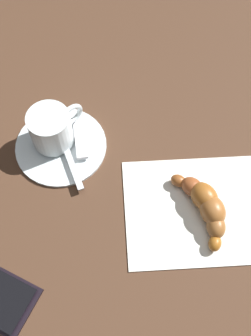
{
  "coord_description": "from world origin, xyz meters",
  "views": [
    {
      "loc": [
        0.07,
        -0.25,
        0.53
      ],
      "look_at": [
        0.01,
        0.01,
        0.03
      ],
      "focal_mm": 43.9,
      "sensor_mm": 36.0,
      "label": 1
    }
  ],
  "objects_px": {
    "sugar_packet": "(80,139)",
    "croissant": "(206,205)",
    "saucer": "(61,145)",
    "napkin": "(195,210)",
    "teaspoon": "(62,139)",
    "espresso_cup": "(52,128)"
  },
  "relations": [
    {
      "from": "teaspoon",
      "to": "sugar_packet",
      "type": "bearing_deg",
      "value": 13.64
    },
    {
      "from": "saucer",
      "to": "napkin",
      "type": "xyz_separation_m",
      "value": [
        0.21,
        -0.06,
        -0.0
      ]
    },
    {
      "from": "saucer",
      "to": "napkin",
      "type": "relative_size",
      "value": 0.7
    },
    {
      "from": "teaspoon",
      "to": "saucer",
      "type": "bearing_deg",
      "value": -102.7
    },
    {
      "from": "teaspoon",
      "to": "croissant",
      "type": "height_order",
      "value": "croissant"
    },
    {
      "from": "sugar_packet",
      "to": "teaspoon",
      "type": "bearing_deg",
      "value": 81.83
    },
    {
      "from": "saucer",
      "to": "sugar_packet",
      "type": "xyz_separation_m",
      "value": [
        0.03,
        0.01,
        0.01
      ]
    },
    {
      "from": "teaspoon",
      "to": "napkin",
      "type": "xyz_separation_m",
      "value": [
        0.21,
        -0.06,
        -0.01
      ]
    },
    {
      "from": "teaspoon",
      "to": "napkin",
      "type": "height_order",
      "value": "teaspoon"
    },
    {
      "from": "espresso_cup",
      "to": "teaspoon",
      "type": "distance_m",
      "value": 0.03
    },
    {
      "from": "espresso_cup",
      "to": "teaspoon",
      "type": "height_order",
      "value": "espresso_cup"
    },
    {
      "from": "napkin",
      "to": "croissant",
      "type": "distance_m",
      "value": 0.02
    },
    {
      "from": "teaspoon",
      "to": "napkin",
      "type": "bearing_deg",
      "value": -16.6
    },
    {
      "from": "sugar_packet",
      "to": "napkin",
      "type": "height_order",
      "value": "sugar_packet"
    },
    {
      "from": "saucer",
      "to": "croissant",
      "type": "height_order",
      "value": "croissant"
    },
    {
      "from": "teaspoon",
      "to": "croissant",
      "type": "relative_size",
      "value": 1.15
    },
    {
      "from": "espresso_cup",
      "to": "sugar_packet",
      "type": "xyz_separation_m",
      "value": [
        0.04,
        0.01,
        -0.03
      ]
    },
    {
      "from": "sugar_packet",
      "to": "croissant",
      "type": "bearing_deg",
      "value": -130.34
    },
    {
      "from": "espresso_cup",
      "to": "napkin",
      "type": "distance_m",
      "value": 0.23
    },
    {
      "from": "espresso_cup",
      "to": "napkin",
      "type": "bearing_deg",
      "value": -15.63
    },
    {
      "from": "saucer",
      "to": "croissant",
      "type": "relative_size",
      "value": 1.34
    },
    {
      "from": "saucer",
      "to": "espresso_cup",
      "type": "distance_m",
      "value": 0.04
    }
  ]
}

